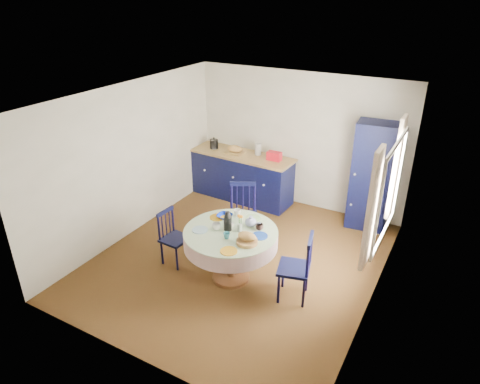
{
  "coord_description": "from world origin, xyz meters",
  "views": [
    {
      "loc": [
        2.68,
        -4.79,
        3.79
      ],
      "look_at": [
        -0.09,
        0.2,
        1.05
      ],
      "focal_mm": 32.0,
      "sensor_mm": 36.0,
      "label": 1
    }
  ],
  "objects_px": {
    "chair_left": "(173,237)",
    "mug_b": "(227,236)",
    "cobalt_bowl": "(225,216)",
    "mug_a": "(216,226)",
    "kitchen_counter": "(241,176)",
    "chair_far": "(243,215)",
    "mug_c": "(259,227)",
    "mug_d": "(237,213)",
    "chair_right": "(297,267)",
    "pantry_cabinet": "(372,176)",
    "dining_table": "(231,239)"
  },
  "relations": [
    {
      "from": "mug_b",
      "to": "mug_a",
      "type": "bearing_deg",
      "value": 150.85
    },
    {
      "from": "dining_table",
      "to": "chair_far",
      "type": "xyz_separation_m",
      "value": [
        -0.32,
        0.92,
        -0.14
      ]
    },
    {
      "from": "kitchen_counter",
      "to": "cobalt_bowl",
      "type": "height_order",
      "value": "kitchen_counter"
    },
    {
      "from": "pantry_cabinet",
      "to": "mug_a",
      "type": "relative_size",
      "value": 15.42
    },
    {
      "from": "kitchen_counter",
      "to": "mug_c",
      "type": "xyz_separation_m",
      "value": [
        1.46,
        -2.14,
        0.35
      ]
    },
    {
      "from": "dining_table",
      "to": "mug_a",
      "type": "bearing_deg",
      "value": -164.96
    },
    {
      "from": "mug_a",
      "to": "mug_b",
      "type": "height_order",
      "value": "mug_a"
    },
    {
      "from": "pantry_cabinet",
      "to": "chair_far",
      "type": "distance_m",
      "value": 2.27
    },
    {
      "from": "mug_b",
      "to": "chair_left",
      "type": "bearing_deg",
      "value": 172.22
    },
    {
      "from": "mug_b",
      "to": "mug_c",
      "type": "bearing_deg",
      "value": 56.1
    },
    {
      "from": "mug_d",
      "to": "chair_right",
      "type": "bearing_deg",
      "value": -17.77
    },
    {
      "from": "mug_b",
      "to": "mug_c",
      "type": "relative_size",
      "value": 0.83
    },
    {
      "from": "pantry_cabinet",
      "to": "mug_c",
      "type": "xyz_separation_m",
      "value": [
        -0.97,
        -2.24,
        -0.1
      ]
    },
    {
      "from": "chair_left",
      "to": "mug_b",
      "type": "bearing_deg",
      "value": -93.8
    },
    {
      "from": "mug_a",
      "to": "mug_d",
      "type": "bearing_deg",
      "value": 82.01
    },
    {
      "from": "mug_c",
      "to": "mug_b",
      "type": "bearing_deg",
      "value": -123.9
    },
    {
      "from": "chair_far",
      "to": "mug_a",
      "type": "height_order",
      "value": "chair_far"
    },
    {
      "from": "mug_b",
      "to": "mug_d",
      "type": "height_order",
      "value": "mug_d"
    },
    {
      "from": "dining_table",
      "to": "mug_d",
      "type": "relative_size",
      "value": 11.74
    },
    {
      "from": "chair_left",
      "to": "mug_b",
      "type": "distance_m",
      "value": 1.1
    },
    {
      "from": "cobalt_bowl",
      "to": "mug_a",
      "type": "bearing_deg",
      "value": -78.92
    },
    {
      "from": "chair_left",
      "to": "chair_right",
      "type": "height_order",
      "value": "chair_right"
    },
    {
      "from": "kitchen_counter",
      "to": "mug_c",
      "type": "distance_m",
      "value": 2.61
    },
    {
      "from": "mug_a",
      "to": "mug_b",
      "type": "bearing_deg",
      "value": -29.15
    },
    {
      "from": "pantry_cabinet",
      "to": "kitchen_counter",
      "type": "bearing_deg",
      "value": 176.57
    },
    {
      "from": "mug_c",
      "to": "cobalt_bowl",
      "type": "distance_m",
      "value": 0.59
    },
    {
      "from": "dining_table",
      "to": "cobalt_bowl",
      "type": "distance_m",
      "value": 0.41
    },
    {
      "from": "chair_far",
      "to": "pantry_cabinet",
      "type": "bearing_deg",
      "value": 15.21
    },
    {
      "from": "chair_right",
      "to": "cobalt_bowl",
      "type": "relative_size",
      "value": 4.4
    },
    {
      "from": "dining_table",
      "to": "cobalt_bowl",
      "type": "relative_size",
      "value": 5.93
    },
    {
      "from": "chair_far",
      "to": "mug_c",
      "type": "distance_m",
      "value": 1.0
    },
    {
      "from": "chair_far",
      "to": "mug_d",
      "type": "relative_size",
      "value": 9.26
    },
    {
      "from": "chair_right",
      "to": "mug_d",
      "type": "height_order",
      "value": "chair_right"
    },
    {
      "from": "dining_table",
      "to": "chair_right",
      "type": "xyz_separation_m",
      "value": [
        0.96,
        0.06,
        -0.18
      ]
    },
    {
      "from": "dining_table",
      "to": "pantry_cabinet",
      "type": "bearing_deg",
      "value": 62.4
    },
    {
      "from": "mug_b",
      "to": "mug_c",
      "type": "height_order",
      "value": "mug_c"
    },
    {
      "from": "pantry_cabinet",
      "to": "chair_left",
      "type": "relative_size",
      "value": 2.19
    },
    {
      "from": "chair_left",
      "to": "mug_a",
      "type": "bearing_deg",
      "value": -86.22
    },
    {
      "from": "kitchen_counter",
      "to": "chair_far",
      "type": "relative_size",
      "value": 2.04
    },
    {
      "from": "kitchen_counter",
      "to": "chair_left",
      "type": "height_order",
      "value": "kitchen_counter"
    },
    {
      "from": "chair_right",
      "to": "mug_d",
      "type": "distance_m",
      "value": 1.2
    },
    {
      "from": "mug_b",
      "to": "mug_d",
      "type": "distance_m",
      "value": 0.63
    },
    {
      "from": "mug_a",
      "to": "cobalt_bowl",
      "type": "relative_size",
      "value": 0.55
    },
    {
      "from": "dining_table",
      "to": "mug_b",
      "type": "height_order",
      "value": "dining_table"
    },
    {
      "from": "mug_c",
      "to": "chair_right",
      "type": "bearing_deg",
      "value": -14.1
    },
    {
      "from": "chair_far",
      "to": "mug_d",
      "type": "distance_m",
      "value": 0.63
    },
    {
      "from": "mug_b",
      "to": "mug_c",
      "type": "distance_m",
      "value": 0.5
    },
    {
      "from": "pantry_cabinet",
      "to": "mug_c",
      "type": "relative_size",
      "value": 16.89
    },
    {
      "from": "kitchen_counter",
      "to": "mug_b",
      "type": "bearing_deg",
      "value": -62.36
    },
    {
      "from": "dining_table",
      "to": "cobalt_bowl",
      "type": "height_order",
      "value": "dining_table"
    }
  ]
}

